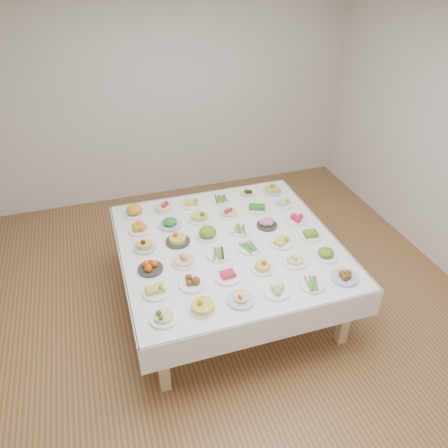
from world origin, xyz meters
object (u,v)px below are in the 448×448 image
object	(u,v)px
dish_18	(144,244)
dish_35	(272,188)
dish_0	(163,314)
display_table	(229,249)

from	to	relation	value
dish_18	dish_35	bearing A→B (deg)	21.56
dish_0	dish_18	distance (m)	0.96
display_table	dish_18	distance (m)	0.82
dish_0	dish_18	size ratio (longest dim) A/B	1.06
dish_0	dish_35	size ratio (longest dim) A/B	1.08
dish_35	dish_18	bearing A→B (deg)	-158.44
display_table	dish_0	world-z (taller)	dish_0
dish_35	display_table	bearing A→B (deg)	-135.05
dish_0	dish_35	distance (m)	2.24
display_table	dish_35	xyz separation A→B (m)	(0.79, 0.79, 0.13)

